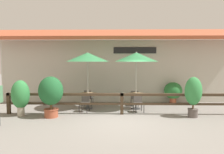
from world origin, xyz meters
name	(u,v)px	position (x,y,z in m)	size (l,w,h in m)	color
ground_plane	(122,121)	(0.00, 0.00, 0.00)	(60.00, 60.00, 0.00)	gray
building_facade	(121,65)	(0.00, 4.10, 2.16)	(14.28, 1.49, 4.23)	#BCB7A8
patio_railing	(122,99)	(0.00, 1.05, 0.70)	(10.40, 0.14, 0.95)	#3D2D1E
patio_umbrella_near	(88,57)	(-1.69, 2.26, 2.58)	(2.13, 2.13, 2.84)	#B7B2A8
dining_table_near	(88,96)	(-1.69, 2.26, 0.62)	(0.85, 0.85, 0.77)	olive
chair_near_streetside	(85,102)	(-1.75, 1.59, 0.46)	(0.49, 0.49, 0.84)	#514C47
chair_near_wallside	(88,97)	(-1.75, 2.92, 0.46)	(0.47, 0.47, 0.84)	#514C47
patio_umbrella_middle	(136,57)	(0.73, 2.19, 2.58)	(2.13, 2.13, 2.84)	#B7B2A8
dining_table_middle	(136,97)	(0.73, 2.19, 0.62)	(0.85, 0.85, 0.77)	olive
chair_middle_streetside	(138,102)	(0.79, 1.54, 0.46)	(0.49, 0.49, 0.84)	#514C47
chair_middle_wallside	(135,98)	(0.72, 2.83, 0.46)	(0.45, 0.45, 0.84)	#514C47
potted_plant_tall_tropical	(20,95)	(-4.42, 0.69, 0.90)	(0.79, 0.71, 1.56)	#B7AD99
potted_plant_corner_fern	(193,93)	(3.01, 0.62, 1.02)	(0.72, 0.65, 1.72)	#564C47
potted_plant_small_flowering	(51,93)	(-3.02, 0.48, 1.04)	(1.04, 0.94, 1.74)	#9E4C33
potted_plant_broad_leaf	(173,91)	(2.92, 3.55, 0.71)	(1.00, 0.90, 1.21)	#9E4C33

